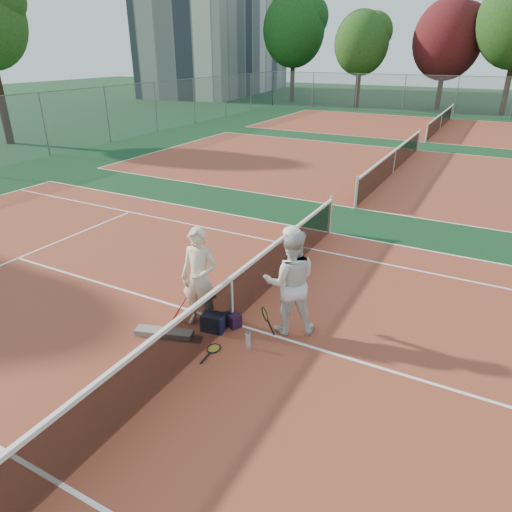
# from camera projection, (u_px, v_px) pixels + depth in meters

# --- Properties ---
(ground) EXTENTS (130.00, 130.00, 0.00)m
(ground) POSITION_uv_depth(u_px,v_px,m) (232.00, 323.00, 8.91)
(ground) COLOR #0E3318
(ground) RESTS_ON ground
(court_main) EXTENTS (23.77, 10.97, 0.01)m
(court_main) POSITION_uv_depth(u_px,v_px,m) (232.00, 323.00, 8.91)
(court_main) COLOR brown
(court_main) RESTS_ON ground
(court_far_a) EXTENTS (23.77, 10.97, 0.01)m
(court_far_a) POSITION_uv_depth(u_px,v_px,m) (393.00, 173.00, 19.73)
(court_far_a) COLOR brown
(court_far_a) RESTS_ON ground
(court_far_b) EXTENTS (23.77, 10.97, 0.01)m
(court_far_b) POSITION_uv_depth(u_px,v_px,m) (440.00, 129.00, 30.55)
(court_far_b) COLOR brown
(court_far_b) RESTS_ON ground
(net_main) EXTENTS (0.10, 10.98, 1.02)m
(net_main) POSITION_uv_depth(u_px,v_px,m) (232.00, 301.00, 8.70)
(net_main) COLOR black
(net_main) RESTS_ON ground
(net_far_a) EXTENTS (0.10, 10.98, 1.02)m
(net_far_a) POSITION_uv_depth(u_px,v_px,m) (394.00, 161.00, 19.52)
(net_far_a) COLOR black
(net_far_a) RESTS_ON ground
(net_far_b) EXTENTS (0.10, 10.98, 1.02)m
(net_far_b) POSITION_uv_depth(u_px,v_px,m) (441.00, 121.00, 30.34)
(net_far_b) COLOR black
(net_far_b) RESTS_ON ground
(fence_back) EXTENTS (32.00, 0.06, 3.00)m
(fence_back) POSITION_uv_depth(u_px,v_px,m) (456.00, 96.00, 35.54)
(fence_back) COLOR slate
(fence_back) RESTS_ON ground
(fence_left) EXTENTS (0.06, 54.50, 3.00)m
(fence_left) POSITION_uv_depth(u_px,v_px,m) (5.00, 131.00, 20.60)
(fence_left) COLOR slate
(fence_left) RESTS_ON ground
(apartment_block) EXTENTS (12.96, 23.18, 15.00)m
(apartment_block) POSITION_uv_depth(u_px,v_px,m) (219.00, 24.00, 53.14)
(apartment_block) COLOR beige
(apartment_block) RESTS_ON ground
(player_a) EXTENTS (0.78, 0.57, 1.98)m
(player_a) POSITION_uv_depth(u_px,v_px,m) (199.00, 278.00, 8.51)
(player_a) COLOR beige
(player_a) RESTS_ON ground
(player_b) EXTENTS (1.24, 1.15, 2.03)m
(player_b) POSITION_uv_depth(u_px,v_px,m) (290.00, 282.00, 8.30)
(player_b) COLOR silver
(player_b) RESTS_ON ground
(racket_red) EXTENTS (0.40, 0.37, 0.54)m
(racket_red) POSITION_uv_depth(u_px,v_px,m) (183.00, 310.00, 8.84)
(racket_red) COLOR maroon
(racket_red) RESTS_ON ground
(racket_black_held) EXTENTS (0.34, 0.35, 0.57)m
(racket_black_held) POSITION_uv_depth(u_px,v_px,m) (265.00, 321.00, 8.45)
(racket_black_held) COLOR black
(racket_black_held) RESTS_ON ground
(racket_spare) EXTENTS (0.32, 0.62, 0.03)m
(racket_spare) POSITION_uv_depth(u_px,v_px,m) (214.00, 348.00, 8.14)
(racket_spare) COLOR black
(racket_spare) RESTS_ON ground
(sports_bag_navy) EXTENTS (0.48, 0.37, 0.34)m
(sports_bag_navy) POSITION_uv_depth(u_px,v_px,m) (213.00, 322.00, 8.63)
(sports_bag_navy) COLOR black
(sports_bag_navy) RESTS_ON ground
(sports_bag_purple) EXTENTS (0.38, 0.33, 0.26)m
(sports_bag_purple) POSITION_uv_depth(u_px,v_px,m) (233.00, 320.00, 8.79)
(sports_bag_purple) COLOR black
(sports_bag_purple) RESTS_ON ground
(net_cover_canvas) EXTENTS (1.11, 0.58, 0.11)m
(net_cover_canvas) POSITION_uv_depth(u_px,v_px,m) (164.00, 333.00, 8.51)
(net_cover_canvas) COLOR slate
(net_cover_canvas) RESTS_ON ground
(water_bottle) EXTENTS (0.09, 0.09, 0.30)m
(water_bottle) POSITION_uv_depth(u_px,v_px,m) (248.00, 341.00, 8.11)
(water_bottle) COLOR #C9E7FF
(water_bottle) RESTS_ON ground
(tree_back_0) EXTENTS (5.91, 5.91, 9.93)m
(tree_back_0) POSITION_uv_depth(u_px,v_px,m) (294.00, 30.00, 43.65)
(tree_back_0) COLOR #382314
(tree_back_0) RESTS_ON ground
(tree_back_1) EXTENTS (4.68, 4.68, 8.04)m
(tree_back_1) POSITION_uv_depth(u_px,v_px,m) (362.00, 43.00, 39.71)
(tree_back_1) COLOR #382314
(tree_back_1) RESTS_ON ground
(tree_back_maroon) EXTENTS (5.65, 5.65, 8.84)m
(tree_back_maroon) POSITION_uv_depth(u_px,v_px,m) (448.00, 40.00, 38.19)
(tree_back_maroon) COLOR #382314
(tree_back_maroon) RESTS_ON ground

